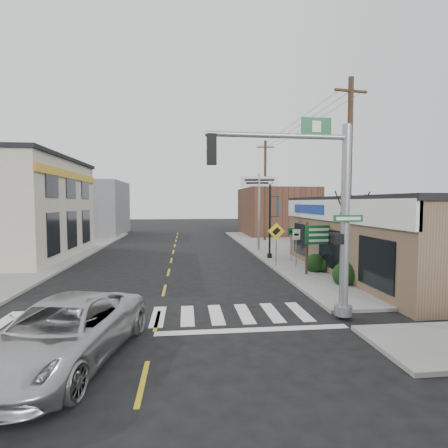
{
  "coord_description": "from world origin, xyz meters",
  "views": [
    {
      "loc": [
        0.94,
        -11.52,
        3.93
      ],
      "look_at": [
        2.93,
        6.24,
        2.8
      ],
      "focal_mm": 28.0,
      "sensor_mm": 36.0,
      "label": 1
    }
  ],
  "objects": [
    {
      "name": "utility_pole_near",
      "position": [
        8.54,
        4.05,
        5.0
      ],
      "size": [
        1.65,
        0.25,
        9.5
      ],
      "rotation": [
        0.0,
        0.0,
        0.14
      ],
      "color": "#43361C",
      "rests_on": "sidewalk_right"
    },
    {
      "name": "dance_center_sign",
      "position": [
        6.69,
        15.29,
        4.74
      ],
      "size": [
        2.84,
        0.18,
        6.04
      ],
      "rotation": [
        0.0,
        0.0,
        -0.11
      ],
      "color": "gray",
      "rests_on": "sidewalk_right"
    },
    {
      "name": "traffic_signal_pole",
      "position": [
        5.43,
        -0.53,
        4.0
      ],
      "size": [
        5.13,
        0.39,
        6.5
      ],
      "rotation": [
        0.0,
        0.0,
        0.03
      ],
      "color": "gray",
      "rests_on": "sidewalk_right"
    },
    {
      "name": "crosswalk",
      "position": [
        0.0,
        0.4,
        0.01
      ],
      "size": [
        11.0,
        2.2,
        0.01
      ],
      "primitive_type": "cube",
      "color": "silver",
      "rests_on": "ground"
    },
    {
      "name": "ground",
      "position": [
        0.0,
        0.0,
        0.0
      ],
      "size": [
        140.0,
        140.0,
        0.0
      ],
      "primitive_type": "plane",
      "color": "black",
      "rests_on": "ground"
    },
    {
      "name": "utility_pole_far",
      "position": [
        8.86,
        22.57,
        5.18
      ],
      "size": [
        1.71,
        0.26,
        9.85
      ],
      "rotation": [
        0.0,
        0.0,
        -0.1
      ],
      "color": "#453523",
      "rests_on": "sidewalk_right"
    },
    {
      "name": "bldg_distant_left",
      "position": [
        -11.0,
        32.0,
        3.2
      ],
      "size": [
        9.0,
        10.0,
        6.4
      ],
      "primitive_type": "cube",
      "color": "slate",
      "rests_on": "ground"
    },
    {
      "name": "center_line",
      "position": [
        0.0,
        8.0,
        0.01
      ],
      "size": [
        0.12,
        56.0,
        0.01
      ],
      "primitive_type": "cube",
      "color": "gold",
      "rests_on": "ground"
    },
    {
      "name": "guide_sign",
      "position": [
        7.92,
        6.02,
        1.93
      ],
      "size": [
        1.59,
        0.13,
        2.78
      ],
      "rotation": [
        0.0,
        0.0,
        0.11
      ],
      "color": "#463120",
      "rests_on": "sidewalk_right"
    },
    {
      "name": "ped_crossing_sign",
      "position": [
        6.3,
        8.55,
        1.91
      ],
      "size": [
        1.0,
        0.07,
        2.58
      ],
      "rotation": [
        0.0,
        0.0,
        -0.23
      ],
      "color": "gray",
      "rests_on": "sidewalk_right"
    },
    {
      "name": "sidewalk_left",
      "position": [
        -9.0,
        13.0,
        0.07
      ],
      "size": [
        6.0,
        38.0,
        0.13
      ],
      "primitive_type": "cube",
      "color": "gray",
      "rests_on": "ground"
    },
    {
      "name": "sidewalk_right",
      "position": [
        9.0,
        13.0,
        0.07
      ],
      "size": [
        6.0,
        38.0,
        0.13
      ],
      "primitive_type": "cube",
      "color": "gray",
      "rests_on": "ground"
    },
    {
      "name": "thrift_store",
      "position": [
        14.5,
        6.0,
        2.0
      ],
      "size": [
        12.0,
        14.0,
        4.0
      ],
      "primitive_type": "cube",
      "color": "brown",
      "rests_on": "ground"
    },
    {
      "name": "shrub_front",
      "position": [
        8.29,
        3.76,
        0.56
      ],
      "size": [
        1.14,
        1.14,
        0.85
      ],
      "primitive_type": "ellipsoid",
      "color": "#1C3D19",
      "rests_on": "sidewalk_right"
    },
    {
      "name": "bare_tree",
      "position": [
        9.0,
        4.6,
        4.1
      ],
      "size": [
        2.53,
        2.53,
        5.05
      ],
      "rotation": [
        0.0,
        0.0,
        -0.01
      ],
      "color": "black",
      "rests_on": "sidewalk_right"
    },
    {
      "name": "fire_hydrant",
      "position": [
        8.5,
        7.24,
        0.47
      ],
      "size": [
        0.2,
        0.2,
        0.63
      ],
      "rotation": [
        0.0,
        0.0,
        -0.2
      ],
      "color": "yellow",
      "rests_on": "sidewalk_right"
    },
    {
      "name": "bldg_distant_right",
      "position": [
        12.0,
        30.0,
        2.8
      ],
      "size": [
        8.0,
        10.0,
        5.6
      ],
      "primitive_type": "cube",
      "color": "brown",
      "rests_on": "ground"
    },
    {
      "name": "lamp_post",
      "position": [
        6.72,
        11.61,
        3.17
      ],
      "size": [
        0.68,
        0.53,
        5.23
      ],
      "rotation": [
        0.0,
        0.0,
        0.32
      ],
      "color": "black",
      "rests_on": "sidewalk_right"
    },
    {
      "name": "suv",
      "position": [
        -2.02,
        -2.87,
        0.77
      ],
      "size": [
        3.66,
        5.97,
        1.54
      ],
      "primitive_type": "imported",
      "rotation": [
        0.0,
        0.0,
        -0.21
      ],
      "color": "#B1B4B6",
      "rests_on": "ground"
    },
    {
      "name": "shrub_back",
      "position": [
        8.04,
        6.81,
        0.54
      ],
      "size": [
        1.1,
        1.1,
        0.82
      ],
      "primitive_type": "ellipsoid",
      "color": "black",
      "rests_on": "sidewalk_right"
    }
  ]
}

